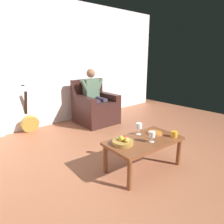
# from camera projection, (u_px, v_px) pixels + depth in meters

# --- Properties ---
(ground_plane) EXTENTS (7.52, 7.52, 0.00)m
(ground_plane) POSITION_uv_depth(u_px,v_px,m) (143.00, 167.00, 2.92)
(ground_plane) COLOR #9D5D40
(wall_back) EXTENTS (6.66, 0.06, 2.74)m
(wall_back) POSITION_uv_depth(u_px,v_px,m) (51.00, 64.00, 4.48)
(wall_back) COLOR white
(wall_back) RESTS_ON ground
(armchair) EXTENTS (0.86, 0.87, 1.00)m
(armchair) POSITION_uv_depth(u_px,v_px,m) (95.00, 108.00, 4.79)
(armchair) COLOR #321916
(armchair) RESTS_ON ground
(person_seated) EXTENTS (0.62, 0.59, 1.25)m
(person_seated) POSITION_uv_depth(u_px,v_px,m) (94.00, 94.00, 4.72)
(person_seated) COLOR #4E6651
(person_seated) RESTS_ON ground
(coffee_table) EXTENTS (1.10, 0.67, 0.44)m
(coffee_table) POSITION_uv_depth(u_px,v_px,m) (144.00, 144.00, 2.80)
(coffee_table) COLOR brown
(coffee_table) RESTS_ON ground
(guitar) EXTENTS (0.36, 0.34, 0.98)m
(guitar) POSITION_uv_depth(u_px,v_px,m) (30.00, 122.00, 4.22)
(guitar) COLOR #B38836
(guitar) RESTS_ON ground
(wine_glass_near) EXTENTS (0.08, 0.08, 0.15)m
(wine_glass_near) POSITION_uv_depth(u_px,v_px,m) (152.00, 135.00, 2.68)
(wine_glass_near) COLOR silver
(wine_glass_near) RESTS_ON coffee_table
(wine_glass_far) EXTENTS (0.09, 0.09, 0.17)m
(wine_glass_far) POSITION_uv_depth(u_px,v_px,m) (139.00, 126.00, 2.94)
(wine_glass_far) COLOR silver
(wine_glass_far) RESTS_ON coffee_table
(fruit_bowl) EXTENTS (0.28, 0.28, 0.11)m
(fruit_bowl) POSITION_uv_depth(u_px,v_px,m) (123.00, 141.00, 2.63)
(fruit_bowl) COLOR olive
(fruit_bowl) RESTS_ON coffee_table
(decorative_dish) EXTENTS (0.21, 0.21, 0.02)m
(decorative_dish) POSITION_uv_depth(u_px,v_px,m) (155.00, 133.00, 2.99)
(decorative_dish) COLOR #BB702D
(decorative_dish) RESTS_ON coffee_table
(candle_jar) EXTENTS (0.09, 0.09, 0.08)m
(candle_jar) POSITION_uv_depth(u_px,v_px,m) (174.00, 134.00, 2.87)
(candle_jar) COLOR gold
(candle_jar) RESTS_ON coffee_table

